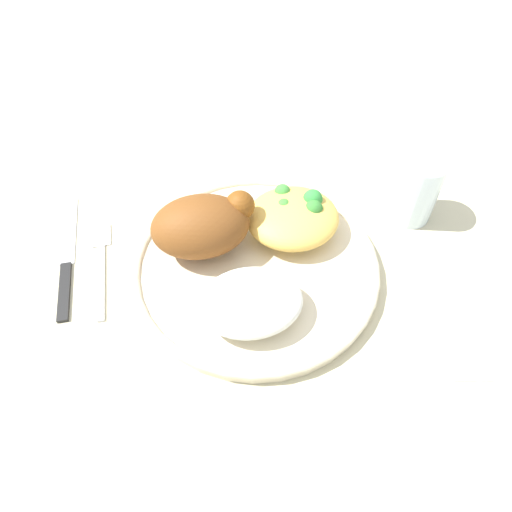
# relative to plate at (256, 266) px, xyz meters

# --- Properties ---
(ground_plane) EXTENTS (2.00, 2.00, 0.00)m
(ground_plane) POSITION_rel_plate_xyz_m (0.00, 0.00, -0.01)
(ground_plane) COLOR beige
(plate) EXTENTS (0.28, 0.28, 0.02)m
(plate) POSITION_rel_plate_xyz_m (0.00, 0.00, 0.00)
(plate) COLOR beige
(plate) RESTS_ON ground_plane
(roasted_chicken) EXTENTS (0.12, 0.08, 0.07)m
(roasted_chicken) POSITION_rel_plate_xyz_m (-0.05, 0.03, 0.04)
(roasted_chicken) COLOR brown
(roasted_chicken) RESTS_ON plate
(rice_pile) EXTENTS (0.11, 0.09, 0.04)m
(rice_pile) POSITION_rel_plate_xyz_m (-0.02, -0.06, 0.03)
(rice_pile) COLOR white
(rice_pile) RESTS_ON plate
(mac_cheese_with_broccoli) EXTENTS (0.11, 0.10, 0.05)m
(mac_cheese_with_broccoli) POSITION_rel_plate_xyz_m (0.05, 0.04, 0.03)
(mac_cheese_with_broccoli) COLOR #EBBD52
(mac_cheese_with_broccoli) RESTS_ON plate
(fork) EXTENTS (0.02, 0.14, 0.01)m
(fork) POSITION_rel_plate_xyz_m (-0.18, 0.04, -0.01)
(fork) COLOR silver
(fork) RESTS_ON ground_plane
(knife) EXTENTS (0.02, 0.19, 0.01)m
(knife) POSITION_rel_plate_xyz_m (-0.22, 0.05, -0.01)
(knife) COLOR black
(knife) RESTS_ON ground_plane
(water_glass) EXTENTS (0.06, 0.06, 0.09)m
(water_glass) POSITION_rel_plate_xyz_m (0.21, 0.06, 0.03)
(water_glass) COLOR silver
(water_glass) RESTS_ON ground_plane
(napkin) EXTENTS (0.12, 0.14, 0.00)m
(napkin) POSITION_rel_plate_xyz_m (0.22, -0.11, -0.01)
(napkin) COLOR white
(napkin) RESTS_ON ground_plane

